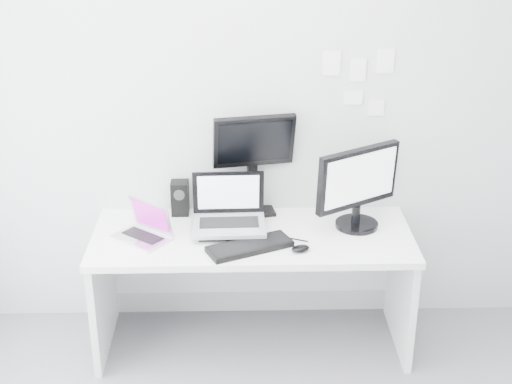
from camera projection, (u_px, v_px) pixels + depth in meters
back_wall at (251, 110)px, 4.22m from camera, size 3.60×0.00×3.60m
desk at (252, 290)px, 4.30m from camera, size 1.80×0.70×0.73m
macbook at (140, 222)px, 4.05m from camera, size 0.37×0.35×0.22m
speaker at (180, 198)px, 4.36m from camera, size 0.13×0.13×0.20m
dell_laptop at (229, 206)px, 4.10m from camera, size 0.41×0.33×0.34m
rear_monitor at (253, 163)px, 4.29m from camera, size 0.49×0.25×0.64m
samsung_monitor at (359, 187)px, 4.15m from camera, size 0.59×0.49×0.49m
keyboard at (250, 247)px, 3.99m from camera, size 0.49×0.34×0.03m
mouse at (301, 249)px, 3.96m from camera, size 0.12×0.10×0.03m
wall_note_0 at (332, 63)px, 4.12m from camera, size 0.10×0.00×0.14m
wall_note_1 at (358, 70)px, 4.14m from camera, size 0.09×0.00×0.13m
wall_note_2 at (385, 61)px, 4.12m from camera, size 0.10×0.00×0.14m
wall_note_3 at (353, 98)px, 4.20m from camera, size 0.11×0.00×0.08m
wall_note_4 at (376, 108)px, 4.23m from camera, size 0.09×0.00×0.10m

